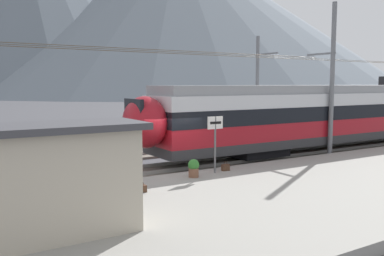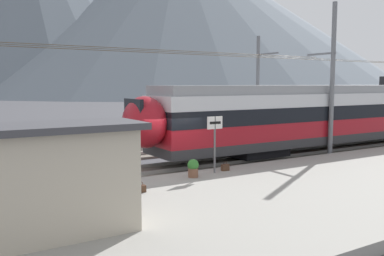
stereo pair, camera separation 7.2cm
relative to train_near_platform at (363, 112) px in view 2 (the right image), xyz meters
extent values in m
plane|color=#424247|center=(-14.06, -0.91, -2.23)|extent=(400.00, 400.00, 0.00)
cube|color=gray|center=(-14.06, -6.32, -2.06)|extent=(120.00, 8.85, 0.35)
cube|color=#6B6359|center=(-14.06, 0.00, -2.17)|extent=(120.00, 3.00, 0.12)
cube|color=gray|center=(-14.06, -0.72, -2.03)|extent=(120.00, 0.07, 0.16)
cube|color=gray|center=(-14.06, 0.72, -2.03)|extent=(120.00, 0.07, 0.16)
cube|color=#6B6359|center=(-14.06, 4.72, -2.17)|extent=(120.00, 3.00, 0.12)
cube|color=gray|center=(-14.06, 4.01, -2.03)|extent=(120.00, 0.07, 0.16)
cube|color=gray|center=(-14.06, 5.44, -2.03)|extent=(120.00, 0.07, 0.16)
cube|color=#2D2D30|center=(0.59, 0.00, -1.31)|extent=(29.64, 2.82, 0.45)
cube|color=maroon|center=(0.59, 0.00, -0.66)|extent=(29.64, 2.82, 0.85)
cube|color=black|center=(0.59, 0.00, 0.14)|extent=(29.64, 2.86, 0.75)
cube|color=silver|center=(0.59, 0.00, 0.84)|extent=(29.64, 2.82, 0.65)
cube|color=gray|center=(0.59, 0.00, 1.39)|extent=(29.34, 2.62, 0.45)
cube|color=black|center=(-8.60, 0.00, -1.74)|extent=(2.80, 2.26, 0.42)
ellipsoid|color=maroon|center=(-14.78, 0.00, 0.04)|extent=(1.80, 2.60, 2.25)
cube|color=black|center=(-15.28, 0.00, 0.47)|extent=(0.16, 1.69, 1.19)
cube|color=#2D2D30|center=(5.94, 4.72, -1.31)|extent=(22.56, 2.86, 0.45)
cube|color=orange|center=(5.94, 4.72, -0.66)|extent=(22.56, 2.86, 0.85)
cube|color=black|center=(5.94, 4.72, 0.14)|extent=(22.56, 2.90, 0.75)
cube|color=silver|center=(5.94, 4.72, 0.84)|extent=(22.56, 2.86, 0.65)
cube|color=gray|center=(5.94, 4.72, 1.39)|extent=(22.26, 2.66, 0.45)
cube|color=black|center=(-1.05, 4.72, -1.74)|extent=(2.80, 2.29, 0.42)
ellipsoid|color=orange|center=(-5.89, 4.72, 0.04)|extent=(1.80, 2.63, 2.25)
cube|color=black|center=(-6.39, 4.72, 0.47)|extent=(0.16, 1.72, 1.19)
cylinder|color=slate|center=(-4.79, -1.58, 1.82)|extent=(0.24, 0.24, 8.09)
cube|color=slate|center=(-4.79, -0.79, 3.28)|extent=(0.10, 1.88, 0.10)
cylinder|color=#473823|center=(-4.79, 0.00, 3.03)|extent=(47.06, 0.02, 0.02)
cylinder|color=slate|center=(-2.86, 6.59, 1.41)|extent=(0.24, 0.24, 7.28)
cube|color=slate|center=(-2.86, 5.66, 3.76)|extent=(0.10, 2.16, 0.10)
cylinder|color=#473823|center=(-2.86, 4.72, 3.51)|extent=(47.06, 0.02, 0.02)
cylinder|color=#59595B|center=(-12.97, -2.71, -0.74)|extent=(0.08, 0.08, 2.28)
cube|color=silver|center=(-12.97, -2.71, 0.15)|extent=(0.70, 0.06, 0.50)
cube|color=black|center=(-12.97, -2.75, 0.15)|extent=(0.52, 0.01, 0.10)
cylinder|color=#383842|center=(-17.59, -3.89, -1.47)|extent=(0.14, 0.14, 0.82)
cylinder|color=#383842|center=(-17.43, -3.89, -1.47)|extent=(0.14, 0.14, 0.82)
ellipsoid|color=maroon|center=(-17.51, -3.89, -0.75)|extent=(0.36, 0.22, 0.62)
sphere|color=tan|center=(-17.51, -3.89, -0.30)|extent=(0.22, 0.22, 0.22)
cylinder|color=maroon|center=(-17.73, -3.89, -0.80)|extent=(0.09, 0.09, 0.58)
cylinder|color=maroon|center=(-17.29, -3.89, -0.80)|extent=(0.09, 0.09, 0.58)
cube|color=#472D1E|center=(-16.77, -3.94, -1.77)|extent=(0.32, 0.18, 0.23)
torus|color=#472D1E|center=(-16.77, -3.94, -1.60)|extent=(0.16, 0.02, 0.16)
cube|color=#472D1E|center=(-12.35, -2.59, -1.75)|extent=(0.32, 0.18, 0.26)
torus|color=#472D1E|center=(-12.35, -2.59, -1.57)|extent=(0.16, 0.02, 0.16)
cylinder|color=brown|center=(-14.11, -2.92, -1.71)|extent=(0.39, 0.39, 0.35)
sphere|color=#33752D|center=(-14.11, -2.92, -1.40)|extent=(0.44, 0.44, 0.44)
sphere|color=purple|center=(-14.11, -2.92, -1.30)|extent=(0.24, 0.24, 0.24)
cube|color=#B7AD99|center=(-20.45, -6.48, -0.64)|extent=(4.36, 1.62, 2.49)
cube|color=#3D3D42|center=(-20.45, -6.48, 0.69)|extent=(4.76, 2.02, 0.16)
cone|color=slate|center=(70.24, 145.37, 30.51)|extent=(190.39, 190.39, 65.48)
camera|label=1|loc=(-22.41, -16.26, 1.67)|focal=38.92mm
camera|label=2|loc=(-22.35, -16.30, 1.67)|focal=38.92mm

